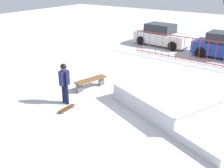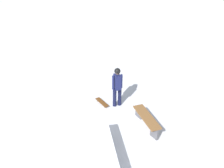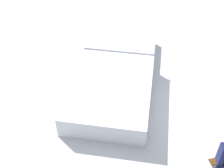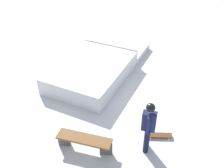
# 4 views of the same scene
# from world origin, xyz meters

# --- Properties ---
(ground_plane) EXTENTS (60.00, 60.00, 0.00)m
(ground_plane) POSITION_xyz_m (0.00, 0.00, 0.00)
(ground_plane) COLOR silver
(skate_ramp) EXTENTS (5.98, 4.46, 0.74)m
(skate_ramp) POSITION_xyz_m (1.05, -0.04, 0.32)
(skate_ramp) COLOR silver
(skate_ramp) RESTS_ON ground
(skater) EXTENTS (0.43, 0.42, 1.73)m
(skater) POSITION_xyz_m (-2.94, -1.87, 1.01)
(skater) COLOR black
(skater) RESTS_ON ground
(skateboard) EXTENTS (0.27, 0.80, 0.09)m
(skateboard) POSITION_xyz_m (-2.46, -2.30, 0.08)
(skateboard) COLOR #593314
(skateboard) RESTS_ON ground
(park_bench) EXTENTS (0.75, 1.65, 0.48)m
(park_bench) POSITION_xyz_m (-3.06, -0.07, 0.36)
(park_bench) COLOR brown
(park_bench) RESTS_ON ground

